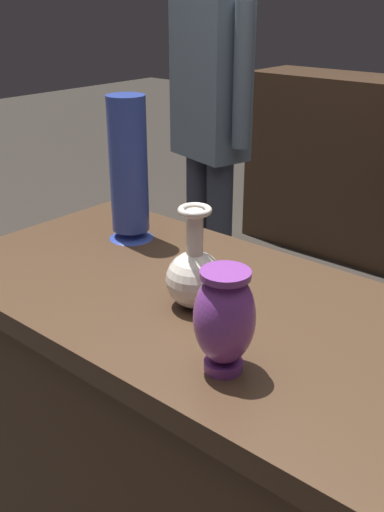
% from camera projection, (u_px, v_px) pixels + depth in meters
% --- Properties ---
extents(display_plinth, '(1.20, 0.64, 0.80)m').
position_uv_depth(display_plinth, '(190.00, 435.00, 1.48)').
color(display_plinth, '#422D1E').
rests_on(display_plinth, ground_plane).
extents(vase_centerpiece, '(0.12, 0.12, 0.22)m').
position_uv_depth(vase_centerpiece, '(195.00, 275.00, 1.23)').
color(vase_centerpiece, silver).
rests_on(vase_centerpiece, display_plinth).
extents(vase_tall_behind, '(0.12, 0.12, 0.37)m').
position_uv_depth(vase_tall_behind, '(129.00, 172.00, 1.54)').
color(vase_tall_behind, '#2D429E').
rests_on(vase_tall_behind, display_plinth).
extents(vase_left_accent, '(0.11, 0.11, 0.19)m').
position_uv_depth(vase_left_accent, '(224.00, 318.00, 1.01)').
color(vase_left_accent, '#7A388E').
rests_on(vase_left_accent, display_plinth).
extents(visitor_near_left, '(0.46, 0.25, 1.57)m').
position_uv_depth(visitor_near_left, '(210.00, 121.00, 2.44)').
color(visitor_near_left, '#333847').
rests_on(visitor_near_left, ground_plane).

